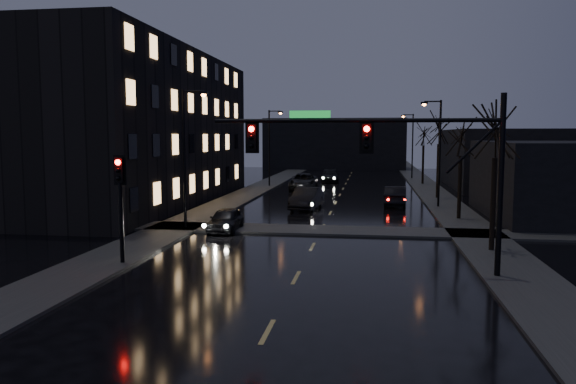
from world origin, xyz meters
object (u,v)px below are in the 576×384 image
(oncoming_car_c, at_px, (304,182))
(oncoming_car_d, at_px, (330,176))
(oncoming_car_b, at_px, (307,198))
(oncoming_car_a, at_px, (226,220))
(lead_car, at_px, (395,196))

(oncoming_car_c, xyz_separation_m, oncoming_car_d, (1.98, 9.12, -0.08))
(oncoming_car_b, xyz_separation_m, oncoming_car_c, (-2.01, 14.68, 0.01))
(oncoming_car_a, distance_m, oncoming_car_d, 34.06)
(oncoming_car_b, relative_size, oncoming_car_d, 0.97)
(oncoming_car_c, bearing_deg, oncoming_car_a, -96.67)
(oncoming_car_c, bearing_deg, lead_car, -57.04)
(lead_car, bearing_deg, oncoming_car_a, 55.59)
(oncoming_car_b, bearing_deg, oncoming_car_c, 104.10)
(oncoming_car_d, bearing_deg, oncoming_car_a, -99.26)
(oncoming_car_b, bearing_deg, oncoming_car_d, 96.39)
(lead_car, bearing_deg, oncoming_car_d, -69.62)
(oncoming_car_d, bearing_deg, lead_car, -75.95)
(oncoming_car_a, distance_m, lead_car, 16.50)
(oncoming_car_b, xyz_separation_m, lead_car, (6.52, 3.04, -0.04))
(oncoming_car_c, xyz_separation_m, lead_car, (8.53, -11.63, -0.04))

